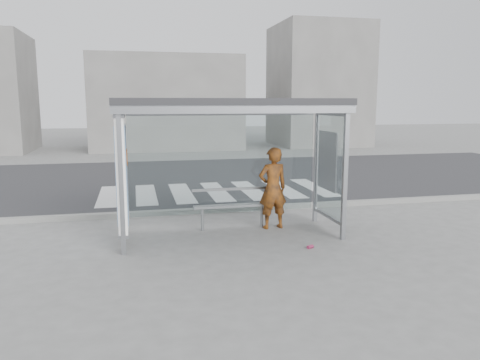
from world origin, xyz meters
The scene contains 10 objects.
ground centered at (0.00, 0.00, 0.00)m, with size 80.00×80.00×0.00m, color slate.
road centered at (0.00, 7.00, 0.00)m, with size 30.00×10.00×0.01m, color #2E2E31.
curb centered at (0.00, 1.95, 0.06)m, with size 30.00×0.18×0.12m, color gray.
crosswalk centered at (0.50, 4.50, 0.00)m, with size 6.55×3.00×0.00m.
bus_shelter centered at (-0.37, 0.06, 1.98)m, with size 4.25×1.65×2.62m.
building_center centered at (0.00, 18.00, 2.50)m, with size 8.00×5.00×5.00m, color slate.
building_right centered at (9.00, 18.00, 3.50)m, with size 5.00×5.00×7.00m, color slate.
person centered at (0.94, 0.37, 0.83)m, with size 0.61×0.40×1.66m, color red.
bench centered at (0.13, 0.50, 0.49)m, with size 1.59×0.31×0.82m.
soda_can centered at (1.20, -1.09, 0.03)m, with size 0.07×0.07×0.12m, color #DA4076.
Camera 1 is at (-1.76, -8.56, 2.56)m, focal length 35.00 mm.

